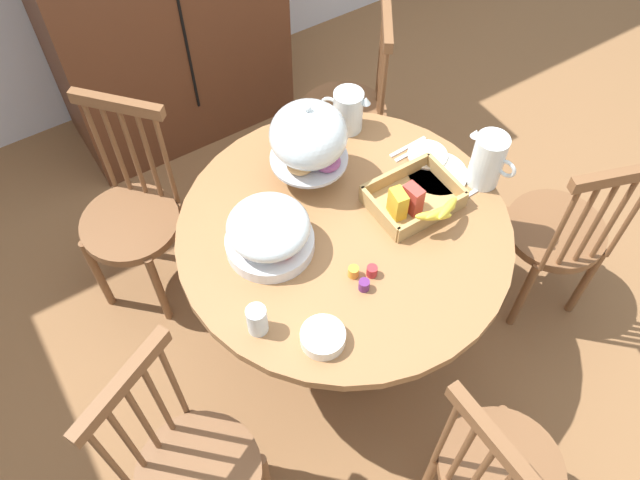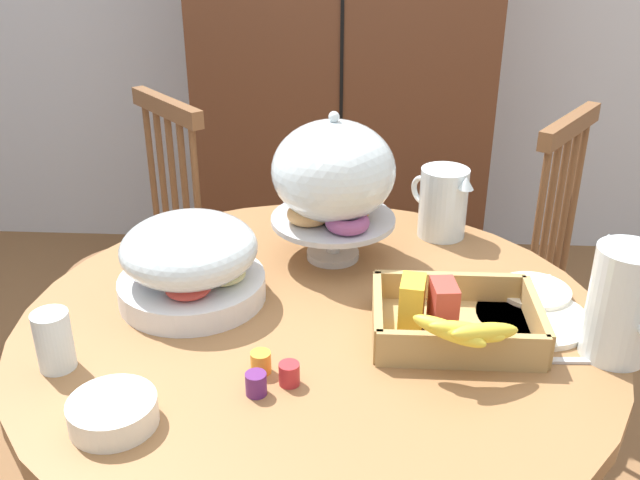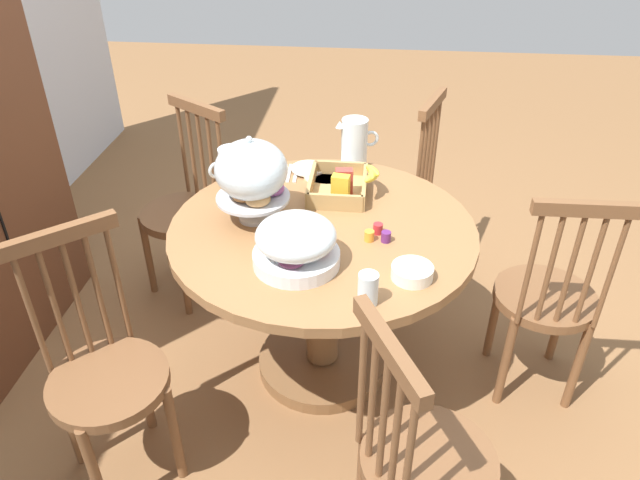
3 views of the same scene
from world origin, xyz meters
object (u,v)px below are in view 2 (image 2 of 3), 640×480
(windsor_chair_host_seat, at_px, (141,275))
(china_plate_small, at_px, (534,291))
(dining_table, at_px, (316,407))
(drinking_glass, at_px, (54,341))
(windsor_chair_far_side, at_px, (501,278))
(pastry_stand_with_dome, at_px, (333,178))
(cereal_basket, at_px, (450,321))
(wooden_armoire, at_px, (344,42))
(fruit_platter_covered, at_px, (190,262))
(orange_juice_pitcher, at_px, (621,308))
(milk_pitcher, at_px, (443,205))
(china_plate_large, at_px, (532,317))
(cereal_bowl, at_px, (113,412))

(windsor_chair_host_seat, relative_size, china_plate_small, 6.50)
(dining_table, distance_m, drinking_glass, 0.55)
(windsor_chair_far_side, xyz_separation_m, pastry_stand_with_dome, (-0.49, -0.45, 0.48))
(cereal_basket, bearing_deg, wooden_armoire, 98.39)
(china_plate_small, bearing_deg, fruit_platter_covered, -176.56)
(pastry_stand_with_dome, relative_size, orange_juice_pitcher, 1.62)
(milk_pitcher, bearing_deg, windsor_chair_far_side, 53.60)
(milk_pitcher, relative_size, china_plate_small, 1.15)
(windsor_chair_host_seat, height_order, china_plate_large, windsor_chair_host_seat)
(orange_juice_pitcher, distance_m, china_plate_small, 0.23)
(cereal_basket, bearing_deg, dining_table, 166.68)
(china_plate_small, distance_m, drinking_glass, 0.94)
(fruit_platter_covered, xyz_separation_m, milk_pitcher, (0.54, 0.34, -0.01))
(dining_table, relative_size, china_plate_large, 5.32)
(windsor_chair_far_side, distance_m, china_plate_small, 0.69)
(milk_pitcher, relative_size, cereal_basket, 0.54)
(wooden_armoire, distance_m, dining_table, 1.66)
(wooden_armoire, relative_size, cereal_bowl, 14.00)
(fruit_platter_covered, distance_m, cereal_basket, 0.53)
(orange_juice_pitcher, height_order, cereal_basket, orange_juice_pitcher)
(windsor_chair_far_side, bearing_deg, china_plate_large, -97.33)
(pastry_stand_with_dome, xyz_separation_m, cereal_bowl, (-0.32, -0.59, -0.17))
(cereal_basket, distance_m, cereal_bowl, 0.61)
(windsor_chair_host_seat, xyz_separation_m, pastry_stand_with_dome, (0.60, -0.41, 0.48))
(china_plate_small, bearing_deg, wooden_armoire, 106.34)
(windsor_chair_far_side, bearing_deg, fruit_platter_covered, -139.68)
(fruit_platter_covered, height_order, cereal_bowl, fruit_platter_covered)
(china_plate_small, bearing_deg, cereal_basket, -138.92)
(orange_juice_pitcher, bearing_deg, wooden_armoire, 107.64)
(dining_table, height_order, windsor_chair_far_side, windsor_chair_far_side)
(windsor_chair_host_seat, distance_m, drinking_glass, 0.93)
(pastry_stand_with_dome, bearing_deg, wooden_armoire, 90.60)
(wooden_armoire, height_order, dining_table, wooden_armoire)
(windsor_chair_far_side, bearing_deg, drinking_glass, -136.64)
(pastry_stand_with_dome, height_order, china_plate_large, pastry_stand_with_dome)
(windsor_chair_host_seat, bearing_deg, orange_juice_pitcher, -34.33)
(cereal_bowl, height_order, drinking_glass, drinking_glass)
(milk_pitcher, height_order, cereal_bowl, milk_pitcher)
(fruit_platter_covered, bearing_deg, china_plate_large, -3.82)
(windsor_chair_host_seat, height_order, china_plate_small, windsor_chair_host_seat)
(wooden_armoire, height_order, drinking_glass, wooden_armoire)
(wooden_armoire, distance_m, fruit_platter_covered, 1.56)
(cereal_bowl, bearing_deg, milk_pitcher, 51.65)
(pastry_stand_with_dome, distance_m, milk_pitcher, 0.32)
(windsor_chair_host_seat, xyz_separation_m, cereal_bowl, (0.28, -1.00, 0.31))
(wooden_armoire, relative_size, windsor_chair_host_seat, 2.01)
(milk_pitcher, bearing_deg, pastry_stand_with_dome, -151.93)
(wooden_armoire, height_order, fruit_platter_covered, wooden_armoire)
(cereal_bowl, bearing_deg, pastry_stand_with_dome, 61.67)
(fruit_platter_covered, height_order, cereal_basket, fruit_platter_covered)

